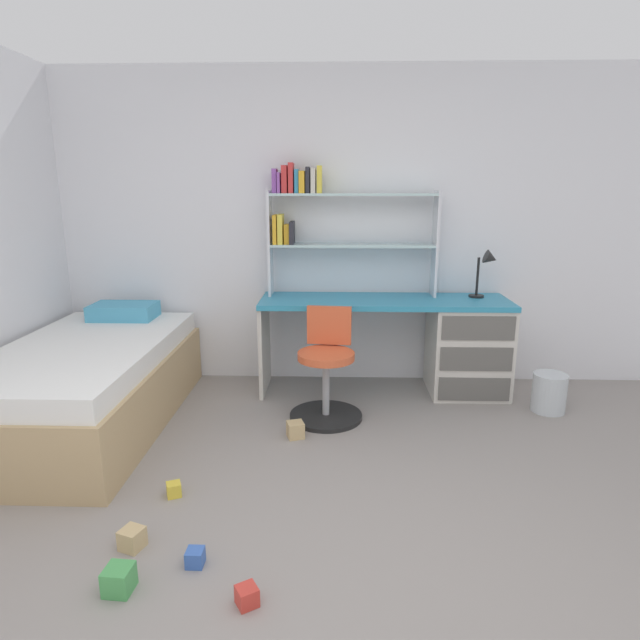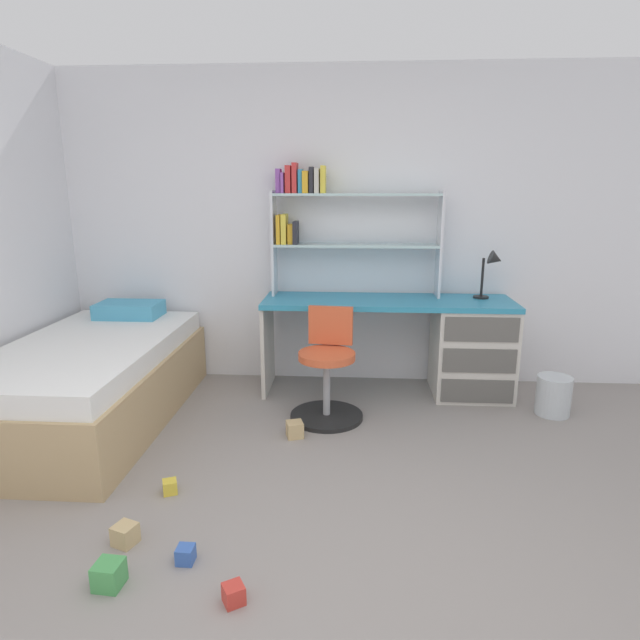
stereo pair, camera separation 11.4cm
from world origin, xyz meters
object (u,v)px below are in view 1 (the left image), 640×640
at_px(swivel_chair, 327,376).
at_px(toy_block_blue_2, 195,557).
at_px(desk_lamp, 487,266).
at_px(waste_bin, 549,393).
at_px(bed_platform, 87,384).
at_px(toy_block_green_0, 119,580).
at_px(desk, 447,342).
at_px(toy_block_natural_1, 132,539).
at_px(toy_block_natural_5, 296,430).
at_px(bookshelf_hutch, 327,215).
at_px(toy_block_red_3, 247,596).
at_px(toy_block_yellow_4, 174,489).

height_order(swivel_chair, toy_block_blue_2, swivel_chair).
distance_m(desk_lamp, waste_bin, 1.05).
xyz_separation_m(bed_platform, toy_block_green_0, (0.84, -1.58, -0.24)).
distance_m(desk, toy_block_natural_1, 2.73).
xyz_separation_m(toy_block_natural_1, toy_block_natural_5, (0.66, 1.14, 0.00)).
bearing_deg(bookshelf_hutch, toy_block_natural_1, -111.24).
bearing_deg(toy_block_red_3, bookshelf_hutch, 84.01).
xyz_separation_m(desk_lamp, toy_block_green_0, (-2.05, -2.34, -0.96)).
distance_m(waste_bin, toy_block_natural_5, 1.90).
xyz_separation_m(toy_block_green_0, toy_block_yellow_4, (0.01, 0.70, -0.02)).
distance_m(desk_lamp, swivel_chair, 1.55).
relative_size(toy_block_red_3, toy_block_yellow_4, 1.07).
distance_m(toy_block_blue_2, toy_block_yellow_4, 0.59).
bearing_deg(toy_block_natural_1, bookshelf_hutch, 68.76).
bearing_deg(toy_block_natural_1, waste_bin, 33.18).
bearing_deg(desk, bookshelf_hutch, 170.49).
distance_m(swivel_chair, toy_block_yellow_4, 1.35).
bearing_deg(toy_block_yellow_4, toy_block_natural_1, -98.31).
relative_size(desk_lamp, toy_block_natural_5, 3.67).
xyz_separation_m(desk, toy_block_yellow_4, (-1.75, -1.58, -0.38)).
height_order(swivel_chair, bed_platform, swivel_chair).
distance_m(bookshelf_hutch, toy_block_red_3, 2.85).
bearing_deg(toy_block_green_0, toy_block_natural_5, 66.49).
bearing_deg(bed_platform, toy_block_natural_5, -6.68).
relative_size(bookshelf_hutch, swivel_chair, 1.70).
bearing_deg(toy_block_blue_2, bookshelf_hutch, 76.98).
relative_size(desk, toy_block_natural_5, 18.60).
bearing_deg(desk_lamp, toy_block_natural_5, -147.03).
distance_m(desk, toy_block_natural_5, 1.48).
distance_m(toy_block_blue_2, toy_block_natural_5, 1.29).
xyz_separation_m(bookshelf_hutch, waste_bin, (1.65, -0.54, -1.25)).
height_order(toy_block_natural_1, toy_block_red_3, toy_block_natural_1).
bearing_deg(toy_block_blue_2, toy_block_green_0, -148.65).
distance_m(desk, desk_lamp, 0.67).
bearing_deg(bookshelf_hutch, swivel_chair, -88.66).
xyz_separation_m(desk_lamp, swivel_chair, (-1.24, -0.59, -0.71)).
relative_size(bed_platform, toy_block_red_3, 25.09).
xyz_separation_m(bookshelf_hutch, toy_block_blue_2, (-0.53, -2.27, -1.36)).
bearing_deg(toy_block_natural_1, desk_lamp, 44.66).
bearing_deg(toy_block_blue_2, desk_lamp, 50.72).
height_order(toy_block_green_0, toy_block_blue_2, toy_block_green_0).
bearing_deg(toy_block_natural_1, swivel_chair, 59.94).
bearing_deg(toy_block_natural_5, desk, 36.96).
bearing_deg(swivel_chair, toy_block_blue_2, -108.83).
bearing_deg(swivel_chair, waste_bin, 5.15).
bearing_deg(toy_block_green_0, bed_platform, 117.90).
relative_size(swivel_chair, toy_block_blue_2, 10.44).
xyz_separation_m(toy_block_yellow_4, toy_block_natural_5, (0.60, 0.71, 0.02)).
bearing_deg(bed_platform, desk_lamp, 14.80).
bearing_deg(toy_block_blue_2, bed_platform, 127.99).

